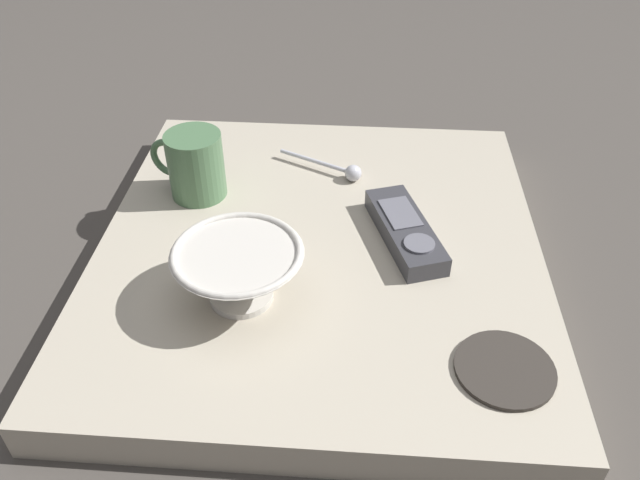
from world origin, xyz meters
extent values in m
plane|color=#47423D|center=(0.00, 0.00, 0.00)|extent=(6.00, 6.00, 0.00)
cube|color=#B7AD99|center=(0.00, 0.00, 0.02)|extent=(0.58, 0.53, 0.05)
cylinder|color=beige|center=(-0.11, 0.08, 0.05)|extent=(0.07, 0.07, 0.01)
cone|color=beige|center=(-0.11, 0.08, 0.08)|extent=(0.14, 0.14, 0.06)
torus|color=beige|center=(-0.11, 0.08, 0.11)|extent=(0.14, 0.14, 0.01)
cylinder|color=#4C724C|center=(0.09, 0.17, 0.09)|extent=(0.07, 0.07, 0.09)
torus|color=#4C724C|center=(0.10, 0.21, 0.09)|extent=(0.03, 0.05, 0.05)
cylinder|color=silver|center=(0.16, 0.02, 0.06)|extent=(0.05, 0.10, 0.01)
sphere|color=silver|center=(0.13, -0.04, 0.06)|extent=(0.02, 0.02, 0.02)
cube|color=#38383D|center=(0.01, -0.10, 0.06)|extent=(0.16, 0.10, 0.02)
cylinder|color=slate|center=(-0.03, -0.12, 0.07)|extent=(0.04, 0.04, 0.00)
cube|color=slate|center=(0.03, -0.10, 0.07)|extent=(0.07, 0.06, 0.00)
cylinder|color=#332D28|center=(-0.19, -0.19, 0.05)|extent=(0.10, 0.10, 0.01)
camera|label=1|loc=(-0.60, -0.04, 0.53)|focal=35.53mm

